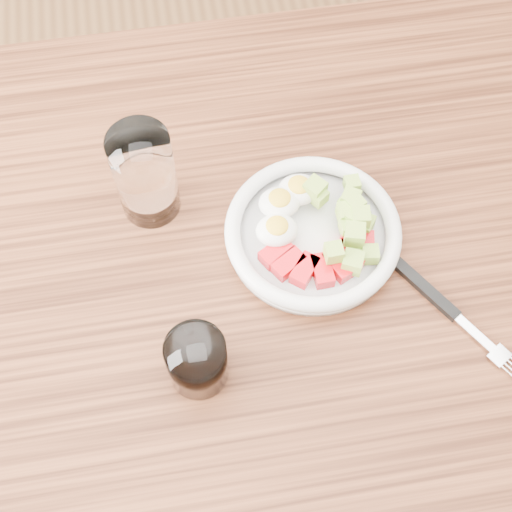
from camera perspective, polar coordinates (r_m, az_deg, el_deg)
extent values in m
plane|color=brown|center=(1.64, 0.41, -13.41)|extent=(4.00, 4.00, 0.00)
cube|color=brown|center=(0.93, 0.71, -1.89)|extent=(1.50, 0.90, 0.04)
cylinder|color=white|center=(0.93, 4.51, 1.52)|extent=(0.22, 0.22, 0.01)
torus|color=white|center=(0.92, 4.59, 2.03)|extent=(0.23, 0.23, 0.02)
cube|color=red|center=(0.90, 1.60, 0.25)|extent=(0.05, 0.04, 0.02)
cube|color=red|center=(0.89, 2.60, -0.64)|extent=(0.05, 0.04, 0.02)
cube|color=red|center=(0.89, 3.91, -1.14)|extent=(0.04, 0.05, 0.02)
cube|color=red|center=(0.89, 5.32, -1.18)|extent=(0.02, 0.04, 0.02)
cube|color=red|center=(0.90, 6.61, -0.74)|extent=(0.04, 0.05, 0.02)
cube|color=red|center=(0.90, 7.58, 0.10)|extent=(0.05, 0.04, 0.02)
cube|color=red|center=(0.92, 8.09, 1.20)|extent=(0.05, 0.03, 0.02)
ellipsoid|color=white|center=(0.92, 1.88, 4.27)|extent=(0.05, 0.05, 0.03)
ellipsoid|color=yellow|center=(0.91, 1.90, 4.67)|extent=(0.03, 0.03, 0.01)
ellipsoid|color=white|center=(0.93, 3.42, 5.31)|extent=(0.05, 0.05, 0.03)
ellipsoid|color=yellow|center=(0.92, 3.46, 5.71)|extent=(0.03, 0.03, 0.01)
ellipsoid|color=white|center=(0.90, 1.68, 2.07)|extent=(0.05, 0.05, 0.03)
ellipsoid|color=yellow|center=(0.89, 1.70, 2.45)|extent=(0.03, 0.03, 0.01)
cube|color=#A3C14A|center=(0.91, 7.85, 0.72)|extent=(0.03, 0.03, 0.02)
cube|color=#A3C14A|center=(0.94, 7.68, 5.69)|extent=(0.02, 0.02, 0.02)
cube|color=#A3C14A|center=(0.91, 8.07, 2.98)|extent=(0.03, 0.03, 0.02)
cube|color=#A3C14A|center=(0.93, 5.03, 4.76)|extent=(0.03, 0.03, 0.02)
cube|color=#A3C14A|center=(0.91, 7.30, 3.42)|extent=(0.02, 0.02, 0.02)
cube|color=#A3C14A|center=(0.88, 6.24, 0.30)|extent=(0.02, 0.02, 0.02)
cube|color=#A3C14A|center=(0.93, 7.26, 4.18)|extent=(0.03, 0.03, 0.02)
cube|color=#A3C14A|center=(0.89, 7.90, 1.72)|extent=(0.03, 0.03, 0.02)
cube|color=#A3C14A|center=(0.94, 4.74, 5.33)|extent=(0.03, 0.03, 0.02)
cube|color=#A3C14A|center=(0.91, 7.37, 2.35)|extent=(0.02, 0.02, 0.02)
cube|color=#A3C14A|center=(0.92, 7.93, 4.08)|extent=(0.03, 0.03, 0.02)
cube|color=#A3C14A|center=(0.89, 7.75, -0.50)|extent=(0.03, 0.03, 0.02)
cube|color=#A3C14A|center=(0.92, 7.57, 4.55)|extent=(0.03, 0.03, 0.02)
cube|color=#A3C14A|center=(0.90, 8.35, 3.08)|extent=(0.03, 0.03, 0.02)
cube|color=#A3C14A|center=(0.90, 9.11, 0.14)|extent=(0.02, 0.02, 0.02)
cube|color=#A3C14A|center=(0.92, 8.56, 2.50)|extent=(0.03, 0.03, 0.02)
cube|color=#A3C14A|center=(0.92, 4.73, 5.36)|extent=(0.03, 0.03, 0.02)
cube|color=black|center=(0.92, 13.37, -2.54)|extent=(0.07, 0.10, 0.01)
cube|color=silver|center=(0.91, 17.22, -6.05)|extent=(0.04, 0.06, 0.00)
cube|color=silver|center=(0.91, 18.89, -7.55)|extent=(0.03, 0.03, 0.00)
cylinder|color=white|center=(0.91, -8.88, 6.46)|extent=(0.08, 0.08, 0.14)
cylinder|color=white|center=(0.82, -4.74, -8.34)|extent=(0.07, 0.07, 0.08)
cylinder|color=black|center=(0.83, -4.73, -8.39)|extent=(0.06, 0.06, 0.07)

